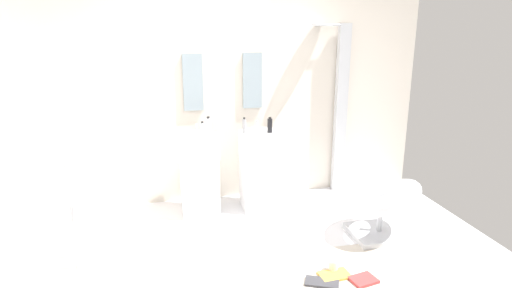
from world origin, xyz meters
The scene contains 18 objects.
ground_plane centered at (0.00, 0.00, -0.02)m, with size 4.80×3.60×0.04m, color silver.
rear_partition centered at (0.00, 1.65, 1.30)m, with size 4.80×0.10×2.60m, color beige.
pedestal_sink_left centered at (-0.34, 1.21, 0.48)m, with size 0.47×0.47×0.99m.
pedestal_sink_right centered at (0.34, 1.21, 0.48)m, with size 0.47×0.47×0.99m.
vanity_mirror_left centered at (-0.34, 1.58, 1.41)m, with size 0.22×0.03×0.63m, color #8C9EA8.
vanity_mirror_right centered at (0.34, 1.58, 1.41)m, with size 0.22×0.03×0.63m, color #8C9EA8.
shower_column centered at (1.42, 1.53, 1.08)m, with size 0.49×0.24×2.05m.
lounge_chair centered at (1.34, 0.24, 0.35)m, with size 1.10×1.10×0.65m.
towel_rack centered at (-1.35, 0.29, 0.63)m, with size 0.37×0.22×0.95m.
area_rug centered at (0.69, -0.32, 0.01)m, with size 1.28×0.87×0.01m, color beige.
magazine_red centered at (0.83, -0.47, 0.02)m, with size 0.21×0.17×0.02m, color #B73838.
magazine_ochre centered at (0.62, -0.35, 0.02)m, with size 0.26×0.17×0.02m, color gold.
magazine_charcoal centered at (0.48, -0.42, 0.02)m, with size 0.27×0.14×0.02m, color #38383D.
coffee_mug centered at (0.64, -0.26, 0.06)m, with size 0.08×0.08×0.10m, color white.
soap_bottle_white centered at (-0.22, 1.22, 0.99)m, with size 0.06×0.06×0.20m.
soap_bottle_black centered at (0.44, 1.16, 0.97)m, with size 0.05×0.05×0.17m.
soap_bottle_clear centered at (-0.28, 1.34, 0.95)m, with size 0.05×0.05×0.12m.
soap_bottle_grey centered at (0.17, 1.20, 0.98)m, with size 0.04×0.04×0.17m.
Camera 1 is at (-0.74, -3.36, 2.09)m, focal length 30.82 mm.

